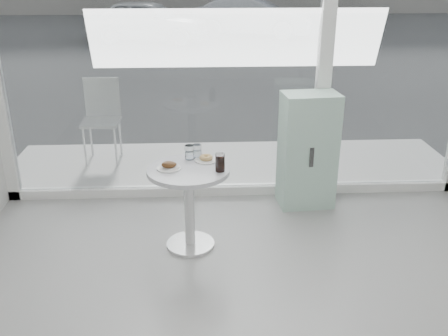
{
  "coord_description": "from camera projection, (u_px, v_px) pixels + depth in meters",
  "views": [
    {
      "loc": [
        -0.39,
        -2.09,
        2.42
      ],
      "look_at": [
        -0.2,
        1.7,
        0.85
      ],
      "focal_mm": 40.0,
      "sensor_mm": 36.0,
      "label": 1
    }
  ],
  "objects": [
    {
      "name": "cola_glass",
      "position": [
        220.0,
        163.0,
        4.22
      ],
      "size": [
        0.08,
        0.08,
        0.16
      ],
      "color": "white",
      "rests_on": "main_table"
    },
    {
      "name": "water_tumbler_b",
      "position": [
        197.0,
        152.0,
        4.52
      ],
      "size": [
        0.08,
        0.08,
        0.13
      ],
      "color": "white",
      "rests_on": "main_table"
    },
    {
      "name": "car_white",
      "position": [
        148.0,
        21.0,
        16.04
      ],
      "size": [
        4.2,
        2.49,
        1.34
      ],
      "primitive_type": "imported",
      "rotation": [
        0.0,
        0.0,
        1.32
      ],
      "color": "silver",
      "rests_on": "street"
    },
    {
      "name": "main_table",
      "position": [
        189.0,
        191.0,
        4.39
      ],
      "size": [
        0.72,
        0.72,
        0.77
      ],
      "color": "silver",
      "rests_on": "ground"
    },
    {
      "name": "storefront",
      "position": [
        245.0,
        39.0,
        4.99
      ],
      "size": [
        5.0,
        0.14,
        3.0
      ],
      "color": "white",
      "rests_on": "ground"
    },
    {
      "name": "patio_chair",
      "position": [
        102.0,
        115.0,
        6.3
      ],
      "size": [
        0.45,
        0.45,
        1.03
      ],
      "rotation": [
        0.0,
        0.0,
        -0.01
      ],
      "color": "silver",
      "rests_on": "patio_deck"
    },
    {
      "name": "plate_donut",
      "position": [
        206.0,
        159.0,
        4.46
      ],
      "size": [
        0.21,
        0.21,
        0.05
      ],
      "color": "white",
      "rests_on": "main_table"
    },
    {
      "name": "car_silver",
      "position": [
        252.0,
        17.0,
        17.2
      ],
      "size": [
        4.32,
        2.46,
        1.35
      ],
      "primitive_type": "imported",
      "rotation": [
        0.0,
        0.0,
        1.3
      ],
      "color": "#AFB2B7",
      "rests_on": "street"
    },
    {
      "name": "water_tumbler_a",
      "position": [
        189.0,
        153.0,
        4.49
      ],
      "size": [
        0.08,
        0.08,
        0.13
      ],
      "color": "white",
      "rests_on": "main_table"
    },
    {
      "name": "mint_cabinet",
      "position": [
        308.0,
        151.0,
        5.18
      ],
      "size": [
        0.59,
        0.42,
        1.21
      ],
      "rotation": [
        0.0,
        0.0,
        0.09
      ],
      "color": "#9DC8B1",
      "rests_on": "ground"
    },
    {
      "name": "room_shell",
      "position": [
        320.0,
        132.0,
        1.62
      ],
      "size": [
        6.0,
        6.0,
        6.0
      ],
      "color": "silver",
      "rests_on": "ground"
    },
    {
      "name": "plate_fritter",
      "position": [
        169.0,
        166.0,
        4.29
      ],
      "size": [
        0.21,
        0.21,
        0.07
      ],
      "color": "white",
      "rests_on": "main_table"
    },
    {
      "name": "street",
      "position": [
        210.0,
        36.0,
        17.64
      ],
      "size": [
        40.0,
        24.0,
        0.0
      ],
      "primitive_type": "cube",
      "color": "#383838",
      "rests_on": "ground"
    },
    {
      "name": "patio_deck",
      "position": [
        232.0,
        165.0,
        6.37
      ],
      "size": [
        5.6,
        1.6,
        0.05
      ],
      "primitive_type": "cube",
      "color": "silver",
      "rests_on": "ground"
    }
  ]
}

